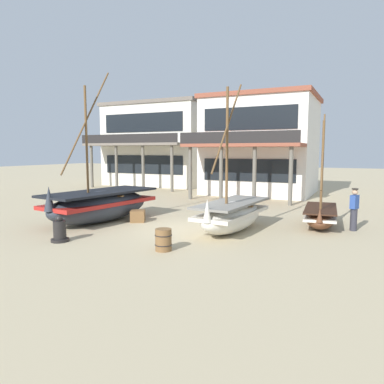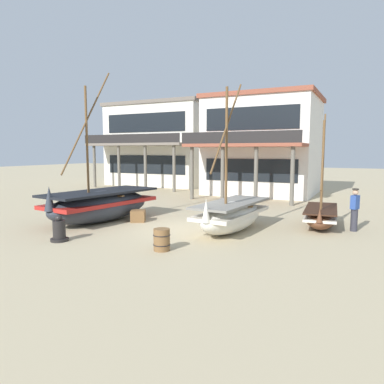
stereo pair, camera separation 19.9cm
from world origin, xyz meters
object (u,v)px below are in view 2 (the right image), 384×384
Objects in this scene: fisherman_by_hull at (355,210)px; wooden_barrel at (162,240)px; fishing_boat_centre_large at (101,205)px; harbor_building_main at (264,145)px; fishing_boat_far_right at (321,216)px; fishing_boat_near_left at (231,215)px; harbor_building_annex at (163,144)px; cargo_crate at (138,216)px; capstan_winch at (59,231)px.

fisherman_by_hull is 2.41× the size of wooden_barrel.
fishing_boat_centre_large is at bearing 149.52° from wooden_barrel.
fishing_boat_far_right is at bearing -63.49° from harbor_building_main.
wooden_barrel is (-1.03, -3.55, -0.31)m from fishing_boat_near_left.
harbor_building_annex reaches higher than fishing_boat_centre_large.
fishing_boat_near_left reaches higher than fishing_boat_far_right.
fishing_boat_far_right is (8.96, 3.17, -0.30)m from fishing_boat_centre_large.
fishing_boat_centre_large is 9.51m from fishing_boat_far_right.
fisherman_by_hull is at bearing 26.97° from fishing_boat_near_left.
fishing_boat_centre_large is 1.74m from cargo_crate.
harbor_building_main is (-1.40, 16.98, 3.21)m from wooden_barrel.
wooden_barrel is 17.34m from harbor_building_main.
fishing_boat_centre_large is 10.62m from fisherman_by_hull.
harbor_building_main is at bearing 76.04° from fishing_boat_centre_large.
harbor_building_annex is (-12.74, 16.21, 3.08)m from fishing_boat_near_left.
fishing_boat_near_left is 20.85m from harbor_building_annex.
harbor_building_annex reaches higher than wooden_barrel.
harbor_building_annex is (-15.77, 13.71, 3.28)m from fishing_boat_far_right.
harbor_building_main is at bearing 81.54° from cargo_crate.
fishing_boat_near_left is 4.44m from cargo_crate.
fishing_boat_centre_large reaches higher than wooden_barrel.
cargo_crate is at bearing -166.13° from fisherman_by_hull.
fishing_boat_far_right is at bearing 39.54° from fishing_boat_near_left.
fishing_boat_near_left is at bearing -153.03° from fisherman_by_hull.
cargo_crate is at bearing 83.79° from capstan_winch.
fishing_boat_centre_large reaches higher than fisherman_by_hull.
harbor_building_annex is (-8.32, 16.17, 3.48)m from cargo_crate.
harbor_building_main is at bearing -15.07° from harbor_building_annex.
wooden_barrel is (3.84, 0.54, -0.01)m from capstan_winch.
harbor_building_annex reaches higher than fishing_boat_near_left.
fishing_boat_centre_large is at bearing -103.96° from harbor_building_main.
fishing_boat_near_left is 6.20× the size of capstan_winch.
capstan_winch is 0.10× the size of harbor_building_main.
fishing_boat_centre_large reaches higher than fishing_boat_near_left.
fisherman_by_hull is (10.23, 2.86, 0.07)m from fishing_boat_centre_large.
wooden_barrel is at bearing -132.88° from fisherman_by_hull.
fishing_boat_far_right reaches higher than capstan_winch.
wooden_barrel is 0.07× the size of harbor_building_annex.
fishing_boat_near_left is 13.95m from harbor_building_main.
fisherman_by_hull is 9.00m from cargo_crate.
fishing_boat_centre_large is at bearing -68.02° from harbor_building_annex.
fishing_boat_centre_large is at bearing -155.06° from cargo_crate.
fisherman_by_hull is at bearing 13.87° from cargo_crate.
fisherman_by_hull reaches higher than wooden_barrel.
cargo_crate is (-4.42, 0.03, -0.40)m from fishing_boat_near_left.
fishing_boat_far_right is 12.60m from harbor_building_main.
fishing_boat_centre_large is at bearing -164.41° from fisherman_by_hull.
capstan_winch is at bearing -72.78° from fishing_boat_centre_large.
fisherman_by_hull is (1.27, -0.31, 0.37)m from fishing_boat_far_right.
fishing_boat_near_left is 8.19× the size of wooden_barrel.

